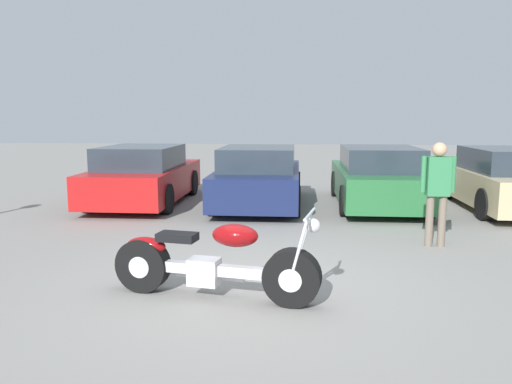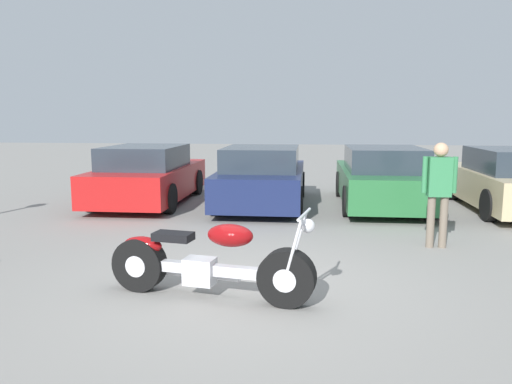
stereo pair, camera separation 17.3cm
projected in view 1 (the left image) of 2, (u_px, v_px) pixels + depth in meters
name	position (u px, v px, depth m)	size (l,w,h in m)	color
ground_plane	(252.00, 287.00, 5.95)	(60.00, 60.00, 0.00)	gray
motorcycle	(212.00, 263.00, 5.56)	(2.38, 0.86, 1.03)	black
parked_car_red	(144.00, 176.00, 11.58)	(1.88, 4.15, 1.34)	red
parked_car_navy	(259.00, 178.00, 11.25)	(1.88, 4.15, 1.34)	#19234C
parked_car_green	(378.00, 178.00, 11.20)	(1.88, 4.15, 1.34)	#286B38
parked_car_champagne	(505.00, 180.00, 10.80)	(1.88, 4.15, 1.34)	#C6B284
person_standing	(438.00, 186.00, 7.68)	(0.52, 0.22, 1.63)	#726656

